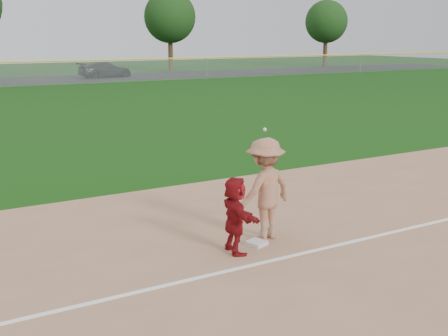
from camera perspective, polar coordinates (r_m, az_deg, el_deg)
ground at (r=11.46m, az=3.75°, el=-7.86°), size 160.00×160.00×0.00m
foul_line at (r=10.84m, az=6.11°, el=-9.04°), size 60.00×0.10×0.01m
first_base at (r=11.41m, az=3.33°, el=-7.61°), size 0.44×0.44×0.08m
base_runner at (r=10.79m, az=1.16°, el=-4.80°), size 0.64×1.45×1.51m
car_right at (r=57.91m, az=-11.99°, el=9.76°), size 5.57×2.86×1.55m
first_base_play at (r=11.46m, az=4.19°, el=-2.17°), size 1.50×1.06×2.32m
tree_3 at (r=67.74m, az=-5.53°, el=15.02°), size 6.00×6.00×9.19m
tree_4 at (r=78.14m, az=10.35°, el=14.41°), size 5.60×5.60×8.67m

